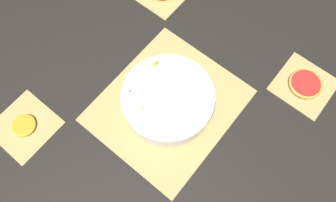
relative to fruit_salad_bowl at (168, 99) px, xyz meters
name	(u,v)px	position (x,y,z in m)	size (l,w,h in m)	color
ground_plane	(168,105)	(0.00, 0.00, -0.05)	(6.00, 6.00, 0.00)	black
bamboo_mat_center	(168,105)	(0.00, 0.00, -0.04)	(0.40, 0.35, 0.01)	#A8844C
coaster_mat_near_right	(25,126)	(0.31, -0.28, -0.04)	(0.16, 0.16, 0.01)	#A8844C
coaster_mat_far_left	(304,85)	(-0.31, 0.27, -0.04)	(0.16, 0.16, 0.01)	#A8844C
fruit_salad_bowl	(168,99)	(0.00, 0.00, 0.00)	(0.26, 0.26, 0.08)	silver
orange_slice_whole	(24,125)	(0.31, -0.28, -0.04)	(0.07, 0.07, 0.01)	orange
grapefruit_slice	(305,84)	(-0.31, 0.27, -0.03)	(0.10, 0.10, 0.01)	#B2231E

